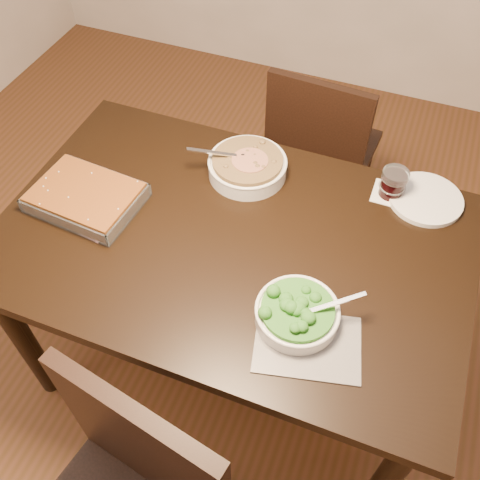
% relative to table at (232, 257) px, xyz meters
% --- Properties ---
extents(ground, '(4.00, 4.00, 0.00)m').
position_rel_table_xyz_m(ground, '(0.00, 0.00, -0.65)').
color(ground, '#4E2F16').
rests_on(ground, ground).
extents(table, '(1.40, 0.90, 0.75)m').
position_rel_table_xyz_m(table, '(0.00, 0.00, 0.00)').
color(table, black).
rests_on(table, ground).
extents(magazine_a, '(0.36, 0.29, 0.01)m').
position_rel_table_xyz_m(magazine_a, '(-0.49, -0.02, 0.10)').
color(magazine_a, '#A93051').
rests_on(magazine_a, table).
extents(magazine_b, '(0.31, 0.25, 0.00)m').
position_rel_table_xyz_m(magazine_b, '(0.31, -0.26, 0.10)').
color(magazine_b, '#2A2931').
rests_on(magazine_b, table).
extents(coaster, '(0.11, 0.11, 0.00)m').
position_rel_table_xyz_m(coaster, '(0.40, 0.35, 0.10)').
color(coaster, white).
rests_on(coaster, table).
extents(stew_bowl, '(0.27, 0.26, 0.10)m').
position_rel_table_xyz_m(stew_bowl, '(-0.05, 0.27, 0.13)').
color(stew_bowl, white).
rests_on(stew_bowl, table).
extents(broccoli_bowl, '(0.23, 0.22, 0.09)m').
position_rel_table_xyz_m(broccoli_bowl, '(0.26, -0.20, 0.13)').
color(broccoli_bowl, white).
rests_on(broccoli_bowl, table).
extents(baking_dish, '(0.34, 0.26, 0.06)m').
position_rel_table_xyz_m(baking_dish, '(-0.47, -0.03, 0.12)').
color(baking_dish, silver).
rests_on(baking_dish, table).
extents(wine_tumbler, '(0.08, 0.08, 0.09)m').
position_rel_table_xyz_m(wine_tumbler, '(0.40, 0.35, 0.15)').
color(wine_tumbler, black).
rests_on(wine_tumbler, coaster).
extents(dinner_plate, '(0.23, 0.23, 0.02)m').
position_rel_table_xyz_m(dinner_plate, '(0.51, 0.36, 0.10)').
color(dinner_plate, silver).
rests_on(dinner_plate, table).
extents(chair_far, '(0.43, 0.43, 0.87)m').
position_rel_table_xyz_m(chair_far, '(0.08, 0.79, -0.17)').
color(chair_far, black).
rests_on(chair_far, ground).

